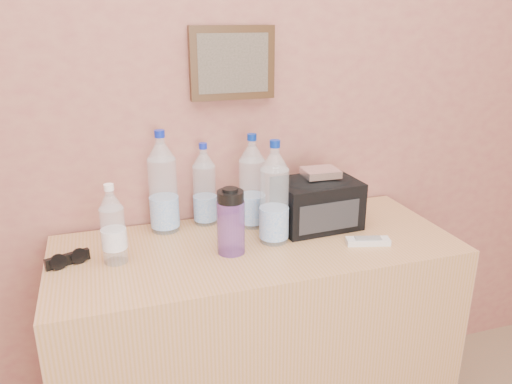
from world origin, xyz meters
TOP-DOWN VIEW (x-y plane):
  - picture_frame at (0.11, 1.98)m, footprint 0.30×0.03m
  - dresser at (0.11, 1.70)m, footprint 1.34×0.56m
  - pet_large_a at (-0.17, 1.91)m, footprint 0.10×0.10m
  - pet_large_b at (-0.02, 1.93)m, footprint 0.08×0.08m
  - pet_large_c at (0.14, 1.86)m, footprint 0.09×0.09m
  - pet_large_d at (0.17, 1.70)m, footprint 0.09×0.09m
  - pet_small at (-0.35, 1.71)m, footprint 0.07×0.07m
  - nalgene_bottle at (0.01, 1.67)m, footprint 0.09×0.09m
  - sunglasses at (-0.49, 1.74)m, footprint 0.14×0.09m
  - ac_remote at (0.46, 1.58)m, footprint 0.15×0.08m
  - toiletry_bag at (0.36, 1.78)m, footprint 0.29×0.22m
  - foil_packet at (0.36, 1.77)m, footprint 0.12×0.11m

SIDE VIEW (x-z plane):
  - dresser at x=0.11m, z-range 0.00..0.84m
  - ac_remote at x=0.46m, z-range 0.84..0.85m
  - sunglasses at x=-0.49m, z-range 0.84..0.87m
  - toiletry_bag at x=0.36m, z-range 0.84..1.03m
  - nalgene_bottle at x=0.01m, z-range 0.83..1.05m
  - pet_small at x=-0.35m, z-range 0.82..1.07m
  - pet_large_b at x=-0.02m, z-range 0.82..1.12m
  - pet_large_c at x=0.14m, z-range 0.82..1.15m
  - pet_large_d at x=0.17m, z-range 0.82..1.16m
  - pet_large_a at x=-0.17m, z-range 0.81..1.17m
  - foil_packet at x=0.36m, z-range 1.03..1.05m
  - picture_frame at x=0.11m, z-range 1.27..1.52m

